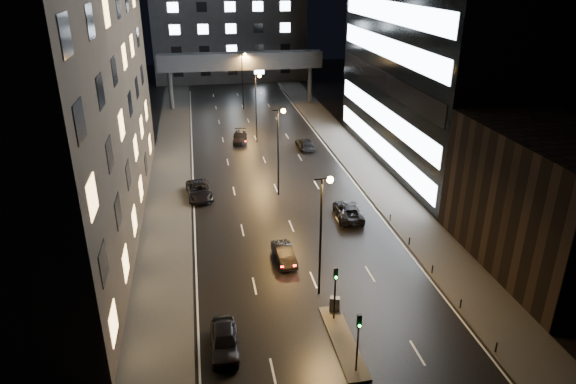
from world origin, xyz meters
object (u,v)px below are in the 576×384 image
car_away_a (224,340)px  car_away_c (199,191)px  car_toward_b (305,144)px  car_toward_a (348,211)px  utility_cabinet (335,304)px  car_away_d (240,137)px  car_away_b (284,254)px

car_away_a → car_away_c: (-1.05, 26.28, -0.00)m
car_away_c → car_toward_b: (15.50, 14.72, -0.08)m
car_toward_a → car_toward_b: bearing=-85.8°
car_away_c → utility_cabinet: (9.62, -23.47, -0.11)m
utility_cabinet → car_toward_b: bearing=103.4°
car_away_a → car_away_d: size_ratio=0.94×
car_toward_b → car_away_b: bearing=72.7°
car_away_a → car_away_d: 46.08m
car_away_b → car_toward_b: 31.35m
car_away_b → car_away_d: bearing=86.6°
car_away_d → car_toward_b: bearing=-20.8°
car_away_a → car_away_c: 26.31m
car_toward_b → utility_cabinet: bearing=79.5°
car_toward_a → car_toward_b: 22.80m
car_away_c → car_toward_a: car_away_c is taller
car_away_c → car_away_b: bearing=-70.6°
car_away_a → car_toward_a: car_away_a is taller
car_away_a → utility_cabinet: (8.57, 2.81, -0.11)m
car_away_d → utility_cabinet: car_away_d is taller
car_away_b → utility_cabinet: (2.51, -7.99, -0.01)m
car_away_b → car_toward_b: bearing=70.1°
car_away_b → car_away_d: size_ratio=0.85×
car_away_b → car_away_c: (-7.11, 15.49, 0.10)m
car_toward_a → utility_cabinet: 16.39m
car_away_c → car_toward_b: 21.38m
car_away_c → car_toward_a: 17.25m
car_away_b → car_away_a: bearing=-123.7°
car_away_c → utility_cabinet: car_away_c is taller
car_away_a → car_toward_a: bearing=53.5°
car_away_d → utility_cabinet: 43.05m
car_toward_a → car_toward_b: car_toward_a is taller
car_away_c → car_toward_a: (15.24, -8.08, -0.04)m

